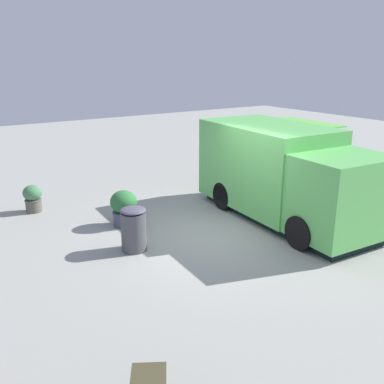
# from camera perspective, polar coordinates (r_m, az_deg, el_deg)

# --- Properties ---
(ground_plane) EXTENTS (40.00, 40.00, 0.00)m
(ground_plane) POSITION_cam_1_polar(r_m,az_deg,el_deg) (9.78, 3.22, -5.76)
(ground_plane) COLOR #989890
(food_truck) EXTENTS (5.03, 2.87, 2.27)m
(food_truck) POSITION_cam_1_polar(r_m,az_deg,el_deg) (10.72, 12.15, 2.18)
(food_truck) COLOR #5EBE59
(food_truck) RESTS_ON ground_plane
(planter_flowering_near) EXTENTS (0.48, 0.48, 0.72)m
(planter_flowering_near) POSITION_cam_1_polar(r_m,az_deg,el_deg) (11.84, -20.47, -0.70)
(planter_flowering_near) COLOR #585349
(planter_flowering_near) RESTS_ON ground_plane
(planter_flowering_far) EXTENTS (0.64, 0.64, 0.87)m
(planter_flowering_far) POSITION_cam_1_polar(r_m,az_deg,el_deg) (10.29, -9.08, -2.01)
(planter_flowering_far) COLOR #414758
(planter_flowering_far) RESTS_ON ground_plane
(trash_bin) EXTENTS (0.54, 0.54, 0.94)m
(trash_bin) POSITION_cam_1_polar(r_m,az_deg,el_deg) (8.95, -7.80, -4.89)
(trash_bin) COLOR #494A4F
(trash_bin) RESTS_ON ground_plane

